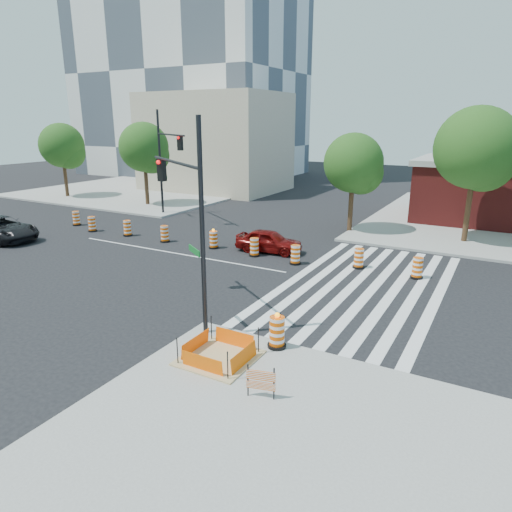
% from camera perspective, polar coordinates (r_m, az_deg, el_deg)
% --- Properties ---
extents(ground, '(120.00, 120.00, 0.00)m').
position_cam_1_polar(ground, '(26.39, -10.06, 0.34)').
color(ground, black).
rests_on(ground, ground).
extents(sidewalk_nw, '(22.00, 22.00, 0.15)m').
position_cam_1_polar(sidewalk_nw, '(51.28, -13.13, 8.11)').
color(sidewalk_nw, gray).
rests_on(sidewalk_nw, ground).
extents(crosswalk_east, '(6.75, 13.50, 0.01)m').
position_cam_1_polar(crosswalk_east, '(21.48, 13.34, -3.64)').
color(crosswalk_east, silver).
rests_on(crosswalk_east, ground).
extents(lane_centerline, '(14.00, 0.12, 0.01)m').
position_cam_1_polar(lane_centerline, '(26.39, -10.06, 0.35)').
color(lane_centerline, silver).
rests_on(lane_centerline, ground).
extents(excavation_pit, '(2.20, 2.20, 0.90)m').
position_cam_1_polar(excavation_pit, '(14.57, -4.63, -12.40)').
color(excavation_pit, tan).
rests_on(excavation_pit, ground).
extents(beige_midrise, '(14.00, 10.00, 10.00)m').
position_cam_1_polar(beige_midrise, '(50.25, -5.11, 13.95)').
color(beige_midrise, tan).
rests_on(beige_midrise, ground).
extents(red_coupe, '(3.95, 1.90, 1.30)m').
position_cam_1_polar(red_coupe, '(26.09, 1.62, 1.89)').
color(red_coupe, '#630908').
rests_on(red_coupe, ground).
extents(dark_suv, '(5.39, 2.60, 1.48)m').
position_cam_1_polar(dark_suv, '(32.89, -29.28, 3.01)').
color(dark_suv, black).
rests_on(dark_suv, ground).
extents(signal_pole_se, '(4.63, 3.21, 7.29)m').
position_cam_1_polar(signal_pole_se, '(16.36, -8.65, 6.59)').
color(signal_pole_se, black).
rests_on(signal_pole_se, ground).
extents(signal_pole_nw, '(5.11, 3.38, 7.92)m').
position_cam_1_polar(signal_pole_nw, '(35.52, -11.19, 12.41)').
color(signal_pole_nw, black).
rests_on(signal_pole_nw, ground).
extents(pit_drum, '(0.62, 0.62, 1.22)m').
position_cam_1_polar(pit_drum, '(15.02, 2.64, -9.58)').
color(pit_drum, black).
rests_on(pit_drum, ground).
extents(barricade, '(0.78, 0.24, 0.94)m').
position_cam_1_polar(barricade, '(12.52, 0.61, -15.28)').
color(barricade, '#E35204').
rests_on(barricade, ground).
extents(tree_north_a, '(4.15, 4.15, 7.06)m').
position_cam_1_polar(tree_north_a, '(48.20, -23.01, 12.32)').
color(tree_north_a, '#382314').
rests_on(tree_north_a, ground).
extents(tree_north_b, '(4.22, 4.22, 7.18)m').
position_cam_1_polar(tree_north_b, '(41.25, -13.73, 12.74)').
color(tree_north_b, '#382314').
rests_on(tree_north_b, ground).
extents(tree_north_c, '(3.85, 3.85, 6.54)m').
position_cam_1_polar(tree_north_c, '(30.89, 12.15, 10.89)').
color(tree_north_c, '#382314').
rests_on(tree_north_c, ground).
extents(tree_north_d, '(4.79, 4.79, 8.13)m').
position_cam_1_polar(tree_north_d, '(30.14, 25.85, 11.55)').
color(tree_north_d, '#382314').
rests_on(tree_north_d, ground).
extents(median_drum_0, '(0.60, 0.60, 1.02)m').
position_cam_1_polar(median_drum_0, '(35.32, -21.54, 4.35)').
color(median_drum_0, black).
rests_on(median_drum_0, ground).
extents(median_drum_1, '(0.60, 0.60, 1.02)m').
position_cam_1_polar(median_drum_1, '(32.97, -19.81, 3.72)').
color(median_drum_1, black).
rests_on(median_drum_1, ground).
extents(median_drum_2, '(0.60, 0.60, 1.02)m').
position_cam_1_polar(median_drum_2, '(30.99, -15.77, 3.31)').
color(median_drum_2, black).
rests_on(median_drum_2, ground).
extents(median_drum_3, '(0.60, 0.60, 1.02)m').
position_cam_1_polar(median_drum_3, '(28.88, -11.34, 2.67)').
color(median_drum_3, black).
rests_on(median_drum_3, ground).
extents(median_drum_4, '(0.60, 0.60, 1.18)m').
position_cam_1_polar(median_drum_4, '(27.02, -5.32, 1.99)').
color(median_drum_4, black).
rests_on(median_drum_4, ground).
extents(median_drum_5, '(0.60, 0.60, 1.02)m').
position_cam_1_polar(median_drum_5, '(25.33, -0.21, 1.05)').
color(median_drum_5, black).
rests_on(median_drum_5, ground).
extents(median_drum_6, '(0.60, 0.60, 1.02)m').
position_cam_1_polar(median_drum_6, '(23.99, 4.95, 0.09)').
color(median_drum_6, black).
rests_on(median_drum_6, ground).
extents(median_drum_7, '(0.60, 0.60, 1.02)m').
position_cam_1_polar(median_drum_7, '(23.86, 12.72, -0.37)').
color(median_drum_7, black).
rests_on(median_drum_7, ground).
extents(median_drum_8, '(0.60, 0.60, 1.02)m').
position_cam_1_polar(median_drum_8, '(23.08, 19.51, -1.51)').
color(median_drum_8, black).
rests_on(median_drum_8, ground).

